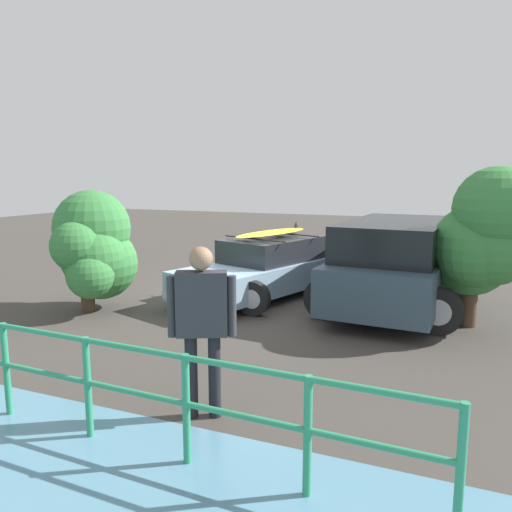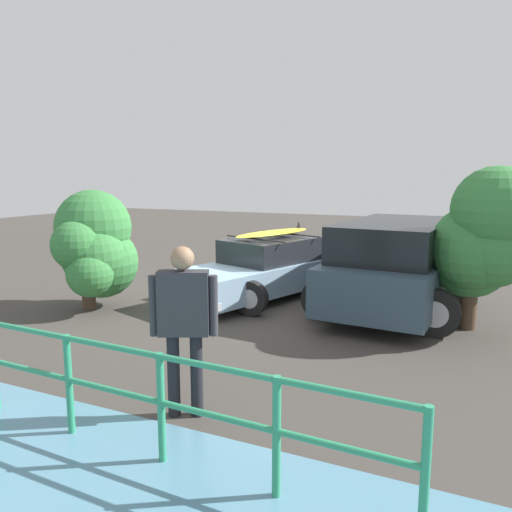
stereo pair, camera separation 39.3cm
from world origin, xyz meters
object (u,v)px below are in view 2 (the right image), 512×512
Objects in this scene: person_bystander at (184,316)px; bush_near_right at (482,241)px; bush_near_left at (94,248)px; suv_car at (396,264)px; sedan_car at (269,268)px.

bush_near_right is at bearing -122.18° from person_bystander.
bush_near_right is at bearing -167.98° from bush_near_left.
person_bystander reaches higher than suv_car.
bush_near_left is (3.93, -2.98, 0.07)m from person_bystander.
bush_near_right reaches higher than bush_near_left.
person_bystander is 0.81× the size of bush_near_left.
sedan_car is 3.59m from bush_near_left.
bush_near_right is (-6.71, -1.43, 0.34)m from bush_near_left.
sedan_car is at bearing -13.36° from bush_near_right.
bush_near_left is at bearing 12.02° from bush_near_right.
suv_car is 1.97× the size of bush_near_left.
suv_car is at bearing 177.84° from sedan_car.
bush_near_right is at bearing 166.64° from sedan_car.
suv_car is 2.45× the size of person_bystander.
person_bystander is 5.23m from bush_near_right.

